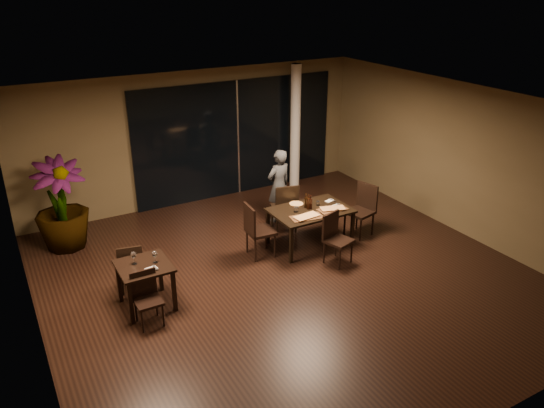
# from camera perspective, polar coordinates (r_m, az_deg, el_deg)

# --- Properties ---
(ground) EXTENTS (8.00, 8.00, 0.00)m
(ground) POSITION_cam_1_polar(r_m,az_deg,el_deg) (9.41, 1.57, -7.73)
(ground) COLOR black
(ground) RESTS_ON ground
(wall_back) EXTENTS (8.00, 0.10, 3.00)m
(wall_back) POSITION_cam_1_polar(r_m,az_deg,el_deg) (12.18, -8.22, 7.15)
(wall_back) COLOR brown
(wall_back) RESTS_ON ground
(wall_front) EXTENTS (8.00, 0.10, 3.00)m
(wall_front) POSITION_cam_1_polar(r_m,az_deg,el_deg) (6.06, 22.21, -12.34)
(wall_front) COLOR brown
(wall_front) RESTS_ON ground
(wall_left) EXTENTS (0.10, 8.00, 3.00)m
(wall_left) POSITION_cam_1_polar(r_m,az_deg,el_deg) (7.67, -25.39, -5.08)
(wall_left) COLOR brown
(wall_left) RESTS_ON ground
(wall_right) EXTENTS (0.10, 8.00, 3.00)m
(wall_right) POSITION_cam_1_polar(r_m,az_deg,el_deg) (11.24, 19.75, 4.59)
(wall_right) COLOR brown
(wall_right) RESTS_ON ground
(ceiling) EXTENTS (8.00, 8.00, 0.04)m
(ceiling) POSITION_cam_1_polar(r_m,az_deg,el_deg) (8.26, 1.80, 10.49)
(ceiling) COLOR silver
(ceiling) RESTS_ON wall_back
(window_panel) EXTENTS (5.00, 0.06, 2.70)m
(window_panel) POSITION_cam_1_polar(r_m,az_deg,el_deg) (12.52, -3.75, 7.07)
(window_panel) COLOR black
(window_panel) RESTS_ON ground
(column) EXTENTS (0.24, 0.24, 3.00)m
(column) POSITION_cam_1_polar(r_m,az_deg,el_deg) (12.87, 2.52, 8.25)
(column) COLOR silver
(column) RESTS_ON ground
(main_table) EXTENTS (1.50, 1.00, 0.75)m
(main_table) POSITION_cam_1_polar(r_m,az_deg,el_deg) (10.17, 4.15, -0.98)
(main_table) COLOR black
(main_table) RESTS_ON ground
(side_table) EXTENTS (0.80, 0.80, 0.75)m
(side_table) POSITION_cam_1_polar(r_m,az_deg,el_deg) (8.54, -13.55, -7.12)
(side_table) COLOR black
(side_table) RESTS_ON ground
(chair_main_far) EXTENTS (0.58, 0.58, 1.04)m
(chair_main_far) POSITION_cam_1_polar(r_m,az_deg,el_deg) (10.71, 1.45, -0.17)
(chair_main_far) COLOR black
(chair_main_far) RESTS_ON ground
(chair_main_near) EXTENTS (0.55, 0.55, 0.94)m
(chair_main_near) POSITION_cam_1_polar(r_m,az_deg,el_deg) (9.68, 6.79, -3.38)
(chair_main_near) COLOR black
(chair_main_near) RESTS_ON ground
(chair_main_left) EXTENTS (0.52, 0.52, 1.04)m
(chair_main_left) POSITION_cam_1_polar(r_m,az_deg,el_deg) (9.77, -1.73, -2.59)
(chair_main_left) COLOR black
(chair_main_left) RESTS_ON ground
(chair_main_right) EXTENTS (0.59, 0.59, 1.05)m
(chair_main_right) POSITION_cam_1_polar(r_m,az_deg,el_deg) (10.78, 9.72, -0.30)
(chair_main_right) COLOR black
(chair_main_right) RESTS_ON ground
(chair_side_far) EXTENTS (0.48, 0.48, 0.87)m
(chair_side_far) POSITION_cam_1_polar(r_m,az_deg,el_deg) (9.05, -14.97, -6.38)
(chair_side_far) COLOR black
(chair_side_far) RESTS_ON ground
(chair_side_near) EXTENTS (0.39, 0.39, 0.84)m
(chair_side_near) POSITION_cam_1_polar(r_m,az_deg,el_deg) (8.25, -13.36, -9.50)
(chair_side_near) COLOR black
(chair_side_near) RESTS_ON ground
(diner) EXTENTS (0.59, 0.44, 1.58)m
(diner) POSITION_cam_1_polar(r_m,az_deg,el_deg) (11.14, 0.73, 1.98)
(diner) COLOR #323437
(diner) RESTS_ON ground
(potted_plant) EXTENTS (1.11, 1.11, 1.77)m
(potted_plant) POSITION_cam_1_polar(r_m,az_deg,el_deg) (10.74, -21.76, -0.08)
(potted_plant) COLOR #1F4B19
(potted_plant) RESTS_ON ground
(pizza_board_left) EXTENTS (0.64, 0.39, 0.01)m
(pizza_board_left) POSITION_cam_1_polar(r_m,az_deg,el_deg) (9.79, 3.76, -1.44)
(pizza_board_left) COLOR #482B17
(pizza_board_left) RESTS_ON main_table
(pizza_board_right) EXTENTS (0.58, 0.30, 0.01)m
(pizza_board_right) POSITION_cam_1_polar(r_m,az_deg,el_deg) (10.16, 6.53, -0.58)
(pizza_board_right) COLOR #4C2D18
(pizza_board_right) RESTS_ON main_table
(oblong_pizza_left) EXTENTS (0.48, 0.26, 0.02)m
(oblong_pizza_left) POSITION_cam_1_polar(r_m,az_deg,el_deg) (9.79, 3.76, -1.35)
(oblong_pizza_left) COLOR #6B0C09
(oblong_pizza_left) RESTS_ON pizza_board_left
(oblong_pizza_right) EXTENTS (0.49, 0.33, 0.02)m
(oblong_pizza_right) POSITION_cam_1_polar(r_m,az_deg,el_deg) (10.16, 6.54, -0.50)
(oblong_pizza_right) COLOR maroon
(oblong_pizza_right) RESTS_ON pizza_board_right
(round_pizza) EXTENTS (0.26, 0.26, 0.01)m
(round_pizza) POSITION_cam_1_polar(r_m,az_deg,el_deg) (10.35, 2.63, 0.00)
(round_pizza) COLOR red
(round_pizza) RESTS_ON main_table
(bottle_a) EXTENTS (0.07, 0.07, 0.30)m
(bottle_a) POSITION_cam_1_polar(r_m,az_deg,el_deg) (10.10, 3.94, 0.25)
(bottle_a) COLOR black
(bottle_a) RESTS_ON main_table
(bottle_b) EXTENTS (0.06, 0.06, 0.27)m
(bottle_b) POSITION_cam_1_polar(r_m,az_deg,el_deg) (10.12, 4.18, 0.20)
(bottle_b) COLOR black
(bottle_b) RESTS_ON main_table
(bottle_c) EXTENTS (0.06, 0.06, 0.28)m
(bottle_c) POSITION_cam_1_polar(r_m,az_deg,el_deg) (10.17, 3.68, 0.37)
(bottle_c) COLOR black
(bottle_c) RESTS_ON main_table
(tumbler_left) EXTENTS (0.08, 0.08, 0.10)m
(tumbler_left) POSITION_cam_1_polar(r_m,az_deg,el_deg) (10.01, 2.63, -0.57)
(tumbler_left) COLOR white
(tumbler_left) RESTS_ON main_table
(tumbler_right) EXTENTS (0.07, 0.07, 0.08)m
(tumbler_right) POSITION_cam_1_polar(r_m,az_deg,el_deg) (10.33, 4.96, 0.10)
(tumbler_right) COLOR white
(tumbler_right) RESTS_ON main_table
(napkin_near) EXTENTS (0.19, 0.12, 0.01)m
(napkin_near) POSITION_cam_1_polar(r_m,az_deg,el_deg) (10.35, 6.98, -0.16)
(napkin_near) COLOR white
(napkin_near) RESTS_ON main_table
(napkin_far) EXTENTS (0.20, 0.14, 0.01)m
(napkin_far) POSITION_cam_1_polar(r_m,az_deg,el_deg) (10.55, 6.22, 0.35)
(napkin_far) COLOR white
(napkin_far) RESTS_ON main_table
(wine_glass_a) EXTENTS (0.09, 0.09, 0.20)m
(wine_glass_a) POSITION_cam_1_polar(r_m,az_deg,el_deg) (8.49, -14.64, -5.66)
(wine_glass_a) COLOR white
(wine_glass_a) RESTS_ON side_table
(wine_glass_b) EXTENTS (0.08, 0.08, 0.19)m
(wine_glass_b) POSITION_cam_1_polar(r_m,az_deg,el_deg) (8.46, -12.49, -5.59)
(wine_glass_b) COLOR white
(wine_glass_b) RESTS_ON side_table
(side_napkin) EXTENTS (0.19, 0.13, 0.01)m
(side_napkin) POSITION_cam_1_polar(r_m,az_deg,el_deg) (8.32, -12.86, -6.82)
(side_napkin) COLOR white
(side_napkin) RESTS_ON side_table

